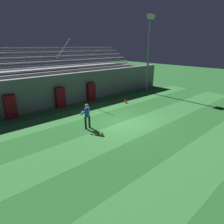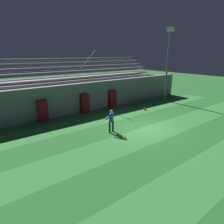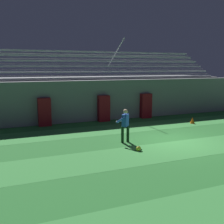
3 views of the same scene
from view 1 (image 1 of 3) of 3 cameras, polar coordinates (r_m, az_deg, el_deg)
ground_plane at (r=13.44m, az=2.82°, el=-3.03°), size 80.00×80.00×0.00m
turf_stripe_near at (r=10.51m, az=26.83°, el=-12.18°), size 28.00×2.38×0.01m
turf_stripe_mid at (r=12.66m, az=6.74°, el=-4.62°), size 28.00×2.38×0.01m
turf_stripe_far at (r=15.98m, az=-6.02°, el=0.64°), size 28.00×2.38×0.01m
back_wall at (r=18.03m, az=-11.76°, el=7.15°), size 24.00×0.60×2.80m
padding_pillar_gate_left at (r=16.94m, az=-15.49°, el=4.27°), size 0.79×0.44×1.78m
padding_pillar_gate_right at (r=18.55m, az=-6.39°, el=6.16°), size 0.79×0.44×1.78m
padding_pillar_far_left at (r=15.70m, az=-28.53°, el=1.36°), size 0.79×0.44×1.78m
bleacher_stand at (r=20.35m, az=-15.65°, el=8.55°), size 18.00×4.75×5.83m
floodlight_pole at (r=21.75m, az=11.22°, el=19.29°), size 0.90×0.36×8.21m
goalkeeper at (r=12.19m, az=-7.66°, el=-0.79°), size 0.74×0.74×1.67m
soccer_ball at (r=11.43m, az=-3.26°, el=-6.69°), size 0.22×0.22×0.22m
traffic_cone at (r=17.83m, az=4.21°, el=3.41°), size 0.30×0.30×0.42m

